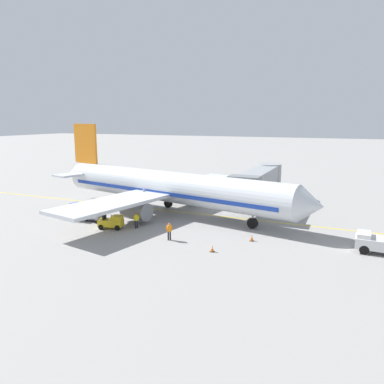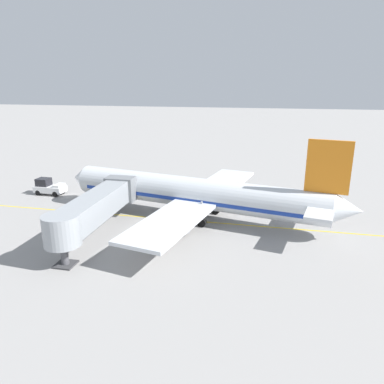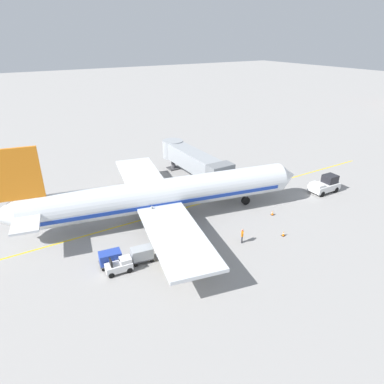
# 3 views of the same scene
# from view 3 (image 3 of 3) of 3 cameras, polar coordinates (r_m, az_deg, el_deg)

# --- Properties ---
(ground_plane) EXTENTS (400.00, 400.00, 0.00)m
(ground_plane) POSITION_cam_3_polar(r_m,az_deg,el_deg) (42.37, -7.16, -4.32)
(ground_plane) COLOR gray
(gate_lead_in_line) EXTENTS (0.24, 80.00, 0.01)m
(gate_lead_in_line) POSITION_cam_3_polar(r_m,az_deg,el_deg) (42.37, -7.16, -4.32)
(gate_lead_in_line) COLOR gold
(gate_lead_in_line) RESTS_ON ground
(parked_airliner) EXTENTS (30.43, 37.12, 10.63)m
(parked_airliner) POSITION_cam_3_polar(r_m,az_deg,el_deg) (40.58, -5.17, -0.54)
(parked_airliner) COLOR silver
(parked_airliner) RESTS_ON ground
(jet_bridge) EXTENTS (16.00, 3.50, 4.98)m
(jet_bridge) POSITION_cam_3_polar(r_m,az_deg,el_deg) (51.03, 0.19, 5.38)
(jet_bridge) COLOR #93999E
(jet_bridge) RESTS_ON ground
(pushback_tractor) EXTENTS (2.30, 4.45, 2.40)m
(pushback_tractor) POSITION_cam_3_polar(r_m,az_deg,el_deg) (52.01, 21.53, 1.15)
(pushback_tractor) COLOR silver
(pushback_tractor) RESTS_ON ground
(baggage_tug_lead) EXTENTS (1.51, 2.61, 1.62)m
(baggage_tug_lead) POSITION_cam_3_polar(r_m,az_deg,el_deg) (33.58, -12.09, -12.03)
(baggage_tug_lead) COLOR silver
(baggage_tug_lead) RESTS_ON ground
(baggage_tug_trailing) EXTENTS (1.87, 2.73, 1.62)m
(baggage_tug_trailing) POSITION_cam_3_polar(r_m,az_deg,el_deg) (34.53, -2.03, -10.24)
(baggage_tug_trailing) COLOR gold
(baggage_tug_trailing) RESTS_ON ground
(baggage_cart_front) EXTENTS (1.60, 2.97, 1.58)m
(baggage_cart_front) POSITION_cam_3_polar(r_m,az_deg,el_deg) (34.39, -8.43, -10.21)
(baggage_cart_front) COLOR #4C4C51
(baggage_cart_front) RESTS_ON ground
(baggage_cart_second_in_train) EXTENTS (1.60, 2.97, 1.58)m
(baggage_cart_second_in_train) POSITION_cam_3_polar(r_m,az_deg,el_deg) (34.40, -13.59, -10.72)
(baggage_cart_second_in_train) COLOR #4C4C51
(baggage_cart_second_in_train) RESTS_ON ground
(ground_crew_wing_walker) EXTENTS (0.55, 0.59, 1.69)m
(ground_crew_wing_walker) POSITION_cam_3_polar(r_m,az_deg,el_deg) (36.17, 0.25, -7.94)
(ground_crew_wing_walker) COLOR #232328
(ground_crew_wing_walker) RESTS_ON ground
(ground_crew_loader) EXTENTS (0.60, 0.55, 1.69)m
(ground_crew_loader) POSITION_cam_3_polar(r_m,az_deg,el_deg) (37.24, 8.46, -7.19)
(ground_crew_loader) COLOR #232328
(ground_crew_loader) RESTS_ON ground
(safety_cone_nose_left) EXTENTS (0.36, 0.36, 0.59)m
(safety_cone_nose_left) POSITION_cam_3_polar(r_m,az_deg,el_deg) (43.71, 13.43, -3.45)
(safety_cone_nose_left) COLOR black
(safety_cone_nose_left) RESTS_ON ground
(safety_cone_nose_right) EXTENTS (0.36, 0.36, 0.59)m
(safety_cone_nose_right) POSITION_cam_3_polar(r_m,az_deg,el_deg) (39.69, 15.16, -6.78)
(safety_cone_nose_right) COLOR black
(safety_cone_nose_right) RESTS_ON ground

